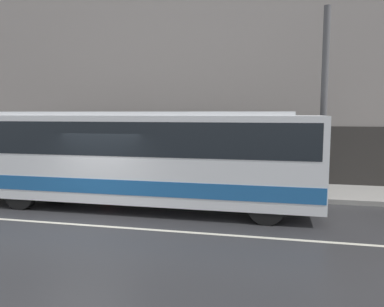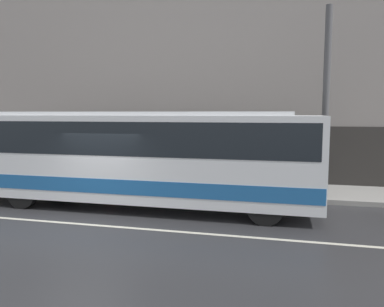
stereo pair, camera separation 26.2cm
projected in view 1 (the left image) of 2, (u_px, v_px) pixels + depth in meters
ground_plane at (86, 225)px, 10.41m from camera, size 60.00×60.00×0.00m
sidewalk at (150, 185)px, 15.70m from camera, size 60.00×2.92×0.17m
building_facade at (160, 72)px, 16.72m from camera, size 60.00×0.35×10.24m
lane_stripe at (86, 225)px, 10.41m from camera, size 54.00×0.14×0.01m
transit_bus at (135, 154)px, 12.31m from camera, size 11.83×2.61×3.15m
utility_pole_near at (324, 103)px, 13.07m from camera, size 0.23×0.23×6.58m
pedestrian_waiting at (106, 162)px, 16.88m from camera, size 0.36×0.36×1.60m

